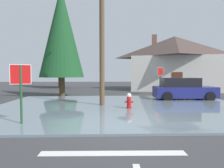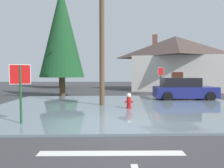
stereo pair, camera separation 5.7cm
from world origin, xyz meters
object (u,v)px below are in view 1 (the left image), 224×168
object	(u,v)px
utility_pole	(102,24)
pine_tree_short_left	(60,39)
parked_car	(183,89)
house	(174,62)
stop_sign_near	(21,82)
stop_sign_far	(160,76)
pine_tree_mid_left	(61,32)
fire_hydrant	(129,102)

from	to	relation	value
utility_pole	pine_tree_short_left	distance (m)	16.38
utility_pole	parked_car	bearing A→B (deg)	25.55
house	pine_tree_short_left	distance (m)	14.51
stop_sign_near	parked_car	world-z (taller)	stop_sign_near
stop_sign_far	pine_tree_mid_left	size ratio (longest dim) A/B	0.27
fire_hydrant	utility_pole	size ratio (longest dim) A/B	0.10
utility_pole	pine_tree_mid_left	size ratio (longest dim) A/B	1.01
stop_sign_near	house	world-z (taller)	house
stop_sign_far	house	distance (m)	6.80
pine_tree_short_left	parked_car	bearing A→B (deg)	-48.17
utility_pole	stop_sign_near	bearing A→B (deg)	-123.73
house	parked_car	xyz separation A→B (m)	(-2.42, -8.93, -2.41)
utility_pole	pine_tree_mid_left	xyz separation A→B (m)	(-3.23, 4.80, 0.53)
pine_tree_short_left	pine_tree_mid_left	bearing A→B (deg)	-77.22
stop_sign_near	parked_car	xyz separation A→B (m)	(8.45, 6.88, -0.79)
parked_car	utility_pole	bearing A→B (deg)	-154.45
pine_tree_short_left	house	bearing A→B (deg)	-14.95
pine_tree_short_left	stop_sign_far	bearing A→B (deg)	-42.08
stop_sign_far	pine_tree_mid_left	bearing A→B (deg)	-172.97
stop_sign_far	house	xyz separation A→B (m)	(3.18, 5.83, 1.48)
stop_sign_far	pine_tree_mid_left	xyz separation A→B (m)	(-8.12, -1.00, 3.44)
pine_tree_mid_left	fire_hydrant	bearing A→B (deg)	-52.11
fire_hydrant	parked_car	bearing A→B (deg)	41.92
fire_hydrant	pine_tree_mid_left	distance (m)	8.86
stop_sign_near	fire_hydrant	xyz separation A→B (m)	(4.18, 3.05, -1.12)
stop_sign_far	house	size ratio (longest dim) A/B	0.21
stop_sign_near	pine_tree_short_left	xyz separation A→B (m)	(-2.81, 19.47, 4.81)
utility_pole	house	distance (m)	14.23
stop_sign_near	parked_car	distance (m)	10.92
stop_sign_near	pine_tree_short_left	size ratio (longest dim) A/B	0.20
parked_car	pine_tree_mid_left	size ratio (longest dim) A/B	0.49
pine_tree_mid_left	pine_tree_short_left	bearing A→B (deg)	102.78
house	stop_sign_far	bearing A→B (deg)	-118.63
utility_pole	pine_tree_short_left	world-z (taller)	pine_tree_short_left
parked_car	pine_tree_short_left	distance (m)	17.79
utility_pole	pine_tree_mid_left	distance (m)	5.81
fire_hydrant	pine_tree_short_left	size ratio (longest dim) A/B	0.08
stop_sign_far	pine_tree_short_left	bearing A→B (deg)	137.92
house	pine_tree_short_left	bearing A→B (deg)	165.05
fire_hydrant	house	world-z (taller)	house
stop_sign_near	stop_sign_far	size ratio (longest dim) A/B	0.92
utility_pole	pine_tree_short_left	xyz separation A→B (m)	(-5.61, 15.28, 1.76)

